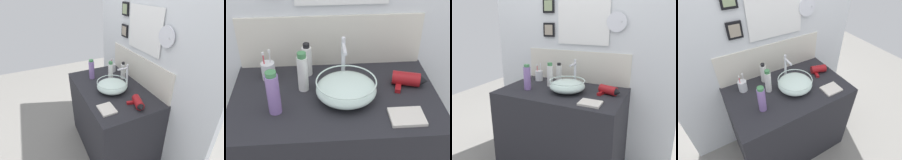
# 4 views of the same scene
# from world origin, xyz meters

# --- Properties ---
(vanity_counter) EXTENTS (1.11, 0.67, 0.86)m
(vanity_counter) POSITION_xyz_m (0.00, 0.00, 0.43)
(vanity_counter) COLOR #232328
(vanity_counter) RESTS_ON ground
(back_panel) EXTENTS (1.95, 0.09, 2.48)m
(back_panel) POSITION_xyz_m (0.00, 0.37, 1.24)
(back_panel) COLOR silver
(back_panel) RESTS_ON ground
(glass_bowl_sink) EXTENTS (0.32, 0.32, 0.11)m
(glass_bowl_sink) POSITION_xyz_m (0.06, -0.02, 0.92)
(glass_bowl_sink) COLOR silver
(glass_bowl_sink) RESTS_ON vanity_counter
(faucet) EXTENTS (0.02, 0.12, 0.26)m
(faucet) POSITION_xyz_m (0.06, 0.14, 1.01)
(faucet) COLOR silver
(faucet) RESTS_ON vanity_counter
(hair_drier) EXTENTS (0.21, 0.14, 0.08)m
(hair_drier) POSITION_xyz_m (0.42, 0.07, 0.90)
(hair_drier) COLOR maroon
(hair_drier) RESTS_ON vanity_counter
(toothbrush_cup) EXTENTS (0.08, 0.08, 0.18)m
(toothbrush_cup) POSITION_xyz_m (-0.37, 0.20, 0.91)
(toothbrush_cup) COLOR silver
(toothbrush_cup) RESTS_ON vanity_counter
(lotion_bottle) EXTENTS (0.06, 0.06, 0.23)m
(lotion_bottle) POSITION_xyz_m (-0.30, -0.11, 0.97)
(lotion_bottle) COLOR #8C6BB2
(lotion_bottle) RESTS_ON vanity_counter
(spray_bottle) EXTENTS (0.06, 0.06, 0.20)m
(spray_bottle) POSITION_xyz_m (-0.14, 0.22, 0.96)
(spray_bottle) COLOR white
(spray_bottle) RESTS_ON vanity_counter
(soap_dispenser) EXTENTS (0.06, 0.06, 0.23)m
(soap_dispenser) POSITION_xyz_m (-0.17, 0.07, 0.97)
(soap_dispenser) COLOR white
(soap_dispenser) RESTS_ON vanity_counter
(hand_towel) EXTENTS (0.17, 0.14, 0.02)m
(hand_towel) POSITION_xyz_m (0.34, -0.21, 0.87)
(hand_towel) COLOR silver
(hand_towel) RESTS_ON vanity_counter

